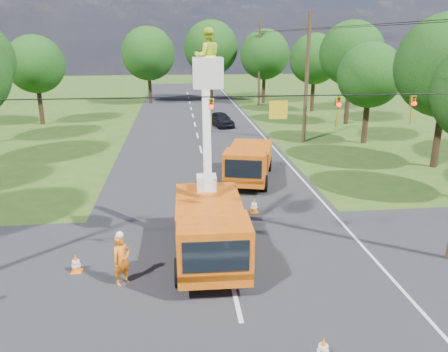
{
  "coord_description": "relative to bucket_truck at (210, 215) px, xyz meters",
  "views": [
    {
      "loc": [
        -1.7,
        -11.94,
        8.1
      ],
      "look_at": [
        0.17,
        5.26,
        2.6
      ],
      "focal_mm": 35.0,
      "sensor_mm": 36.0,
      "label": 1
    }
  ],
  "objects": [
    {
      "name": "ground",
      "position": [
        0.6,
        16.89,
        -1.79
      ],
      "size": [
        140.0,
        140.0,
        0.0
      ],
      "primitive_type": "plane",
      "color": "#2A4F17",
      "rests_on": "ground"
    },
    {
      "name": "road_main",
      "position": [
        0.6,
        16.89,
        -1.79
      ],
      "size": [
        12.0,
        100.0,
        0.06
      ],
      "primitive_type": "cube",
      "color": "black",
      "rests_on": "ground"
    },
    {
      "name": "road_cross",
      "position": [
        0.6,
        -1.11,
        -1.79
      ],
      "size": [
        56.0,
        10.0,
        0.07
      ],
      "primitive_type": "cube",
      "color": "black",
      "rests_on": "ground"
    },
    {
      "name": "edge_line",
      "position": [
        6.2,
        16.89,
        -1.79
      ],
      "size": [
        0.12,
        90.0,
        0.02
      ],
      "primitive_type": "cube",
      "color": "silver",
      "rests_on": "ground"
    },
    {
      "name": "bucket_truck",
      "position": [
        0.0,
        0.0,
        0.0
      ],
      "size": [
        2.73,
        6.62,
        8.43
      ],
      "rotation": [
        0.0,
        0.0,
        -0.02
      ],
      "color": "orange",
      "rests_on": "ground"
    },
    {
      "name": "second_truck",
      "position": [
        2.96,
        9.14,
        -0.59
      ],
      "size": [
        3.75,
        6.48,
        2.29
      ],
      "rotation": [
        0.0,
        0.0,
        -0.26
      ],
      "color": "orange",
      "rests_on": "ground"
    },
    {
      "name": "ground_worker",
      "position": [
        -3.13,
        -1.55,
        -0.88
      ],
      "size": [
        0.79,
        0.77,
        1.82
      ],
      "primitive_type": "imported",
      "rotation": [
        0.0,
        0.0,
        0.73
      ],
      "color": "orange",
      "rests_on": "ground"
    },
    {
      "name": "distant_car",
      "position": [
        3.06,
        25.88,
        -1.11
      ],
      "size": [
        2.56,
        4.23,
        1.35
      ],
      "primitive_type": "imported",
      "rotation": [
        0.0,
        0.0,
        0.26
      ],
      "color": "black",
      "rests_on": "ground"
    },
    {
      "name": "traffic_cone_1",
      "position": [
        2.48,
        -5.94,
        -1.43
      ],
      "size": [
        0.38,
        0.38,
        0.71
      ],
      "color": "orange",
      "rests_on": "ground"
    },
    {
      "name": "traffic_cone_2",
      "position": [
        2.46,
        4.29,
        -1.43
      ],
      "size": [
        0.38,
        0.38,
        0.71
      ],
      "color": "orange",
      "rests_on": "ground"
    },
    {
      "name": "traffic_cone_3",
      "position": [
        -4.89,
        -0.59,
        -1.43
      ],
      "size": [
        0.38,
        0.38,
        0.71
      ],
      "color": "orange",
      "rests_on": "ground"
    },
    {
      "name": "traffic_cone_6",
      "position": [
        4.98,
        12.85,
        -1.43
      ],
      "size": [
        0.38,
        0.38,
        0.71
      ],
      "color": "orange",
      "rests_on": "ground"
    },
    {
      "name": "pole_right_mid",
      "position": [
        9.1,
        18.89,
        3.32
      ],
      "size": [
        1.8,
        0.3,
        10.0
      ],
      "color": "#4C3823",
      "rests_on": "ground"
    },
    {
      "name": "pole_right_far",
      "position": [
        9.1,
        38.89,
        3.32
      ],
      "size": [
        1.8,
        0.3,
        10.0
      ],
      "color": "#4C3823",
      "rests_on": "ground"
    },
    {
      "name": "signal_span",
      "position": [
        2.82,
        -1.11,
        4.09
      ],
      "size": [
        18.0,
        0.29,
        1.07
      ],
      "color": "black",
      "rests_on": "ground"
    },
    {
      "name": "tree_left_f",
      "position": [
        -14.2,
        28.89,
        3.9
      ],
      "size": [
        5.4,
        5.4,
        8.4
      ],
      "color": "#382616",
      "rests_on": "ground"
    },
    {
      "name": "tree_right_b",
      "position": [
        15.6,
        10.89,
        4.65
      ],
      "size": [
        6.4,
        6.4,
        9.65
      ],
      "color": "#382616",
      "rests_on": "ground"
    },
    {
      "name": "tree_right_c",
      "position": [
        13.8,
        17.89,
        3.53
      ],
      "size": [
        5.0,
        5.0,
        7.83
      ],
      "color": "#382616",
      "rests_on": "ground"
    },
    {
      "name": "tree_right_d",
      "position": [
        15.4,
        25.89,
        4.89
      ],
      "size": [
        6.0,
        6.0,
        9.7
      ],
      "color": "#382616",
      "rests_on": "ground"
    },
    {
      "name": "tree_right_e",
      "position": [
        14.4,
        33.89,
        4.02
      ],
      "size": [
        5.6,
        5.6,
        8.63
      ],
      "color": "#382616",
      "rests_on": "ground"
    },
    {
      "name": "tree_far_a",
      "position": [
        -4.4,
        41.89,
        4.4
      ],
      "size": [
        6.6,
        6.6,
        9.5
      ],
      "color": "#382616",
      "rests_on": "ground"
    },
    {
      "name": "tree_far_b",
      "position": [
        3.6,
        43.89,
        5.02
      ],
      "size": [
        7.0,
        7.0,
        10.32
      ],
      "color": "#382616",
      "rests_on": "ground"
    },
    {
      "name": "tree_far_c",
      "position": [
        10.1,
        40.89,
        4.28
      ],
      "size": [
        6.2,
        6.2,
        9.18
      ],
      "color": "#382616",
      "rests_on": "ground"
    }
  ]
}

